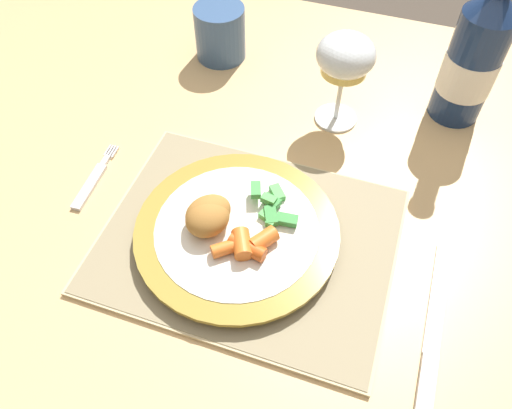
# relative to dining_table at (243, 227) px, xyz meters

# --- Properties ---
(ground_plane) EXTENTS (6.00, 6.00, 0.00)m
(ground_plane) POSITION_rel_dining_table_xyz_m (0.00, 0.00, -0.66)
(ground_plane) COLOR #4C4238
(dining_table) EXTENTS (1.43, 1.00, 0.74)m
(dining_table) POSITION_rel_dining_table_xyz_m (0.00, 0.00, 0.00)
(dining_table) COLOR tan
(dining_table) RESTS_ON ground
(placemat) EXTENTS (0.37, 0.29, 0.01)m
(placemat) POSITION_rel_dining_table_xyz_m (0.03, -0.07, 0.08)
(placemat) COLOR #CCB789
(placemat) RESTS_ON dining_table
(dinner_plate) EXTENTS (0.26, 0.26, 0.02)m
(dinner_plate) POSITION_rel_dining_table_xyz_m (0.02, -0.07, 0.10)
(dinner_plate) COLOR white
(dinner_plate) RESTS_ON placemat
(breaded_croquettes) EXTENTS (0.07, 0.08, 0.04)m
(breaded_croquettes) POSITION_rel_dining_table_xyz_m (-0.01, -0.08, 0.12)
(breaded_croquettes) COLOR #A87033
(breaded_croquettes) RESTS_ON dinner_plate
(green_beans_pile) EXTENTS (0.07, 0.07, 0.02)m
(green_beans_pile) POSITION_rel_dining_table_xyz_m (0.05, -0.03, 0.11)
(green_beans_pile) COLOR #4CA84C
(green_beans_pile) RESTS_ON dinner_plate
(glazed_carrots) EXTENTS (0.08, 0.06, 0.02)m
(glazed_carrots) POSITION_rel_dining_table_xyz_m (0.04, -0.10, 0.11)
(glazed_carrots) COLOR orange
(glazed_carrots) RESTS_ON dinner_plate
(fork) EXTENTS (0.02, 0.12, 0.01)m
(fork) POSITION_rel_dining_table_xyz_m (-0.20, -0.05, 0.08)
(fork) COLOR silver
(fork) RESTS_ON dining_table
(table_knife) EXTENTS (0.02, 0.22, 0.01)m
(table_knife) POSITION_rel_dining_table_xyz_m (0.27, -0.13, 0.08)
(table_knife) COLOR silver
(table_knife) RESTS_ON dining_table
(wine_glass) EXTENTS (0.08, 0.08, 0.15)m
(wine_glass) POSITION_rel_dining_table_xyz_m (0.09, 0.19, 0.19)
(wine_glass) COLOR silver
(wine_glass) RESTS_ON dining_table
(bottle) EXTENTS (0.08, 0.08, 0.29)m
(bottle) POSITION_rel_dining_table_xyz_m (0.26, 0.26, 0.18)
(bottle) COLOR navy
(bottle) RESTS_ON dining_table
(drinking_cup) EXTENTS (0.09, 0.09, 0.09)m
(drinking_cup) POSITION_rel_dining_table_xyz_m (-0.14, 0.28, 0.13)
(drinking_cup) COLOR #385684
(drinking_cup) RESTS_ON dining_table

